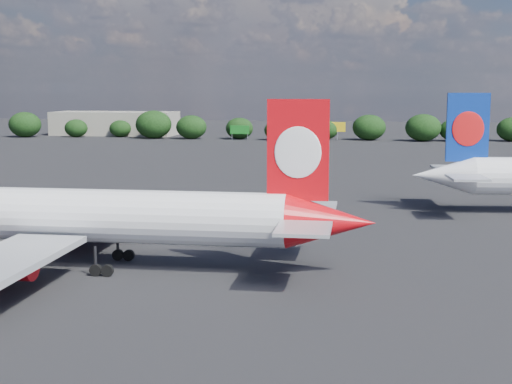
# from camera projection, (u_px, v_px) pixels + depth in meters

# --- Properties ---
(ground) EXTENTS (500.00, 500.00, 0.00)m
(ground) POSITION_uv_depth(u_px,v_px,m) (206.00, 197.00, 106.46)
(ground) COLOR black
(ground) RESTS_ON ground
(qantas_airliner) EXTENTS (46.36, 44.01, 15.16)m
(qantas_airliner) POSITION_uv_depth(u_px,v_px,m) (103.00, 217.00, 63.62)
(qantas_airliner) COLOR white
(qantas_airliner) RESTS_ON ground
(terminal_building) EXTENTS (42.00, 16.00, 8.00)m
(terminal_building) POSITION_uv_depth(u_px,v_px,m) (115.00, 123.00, 245.65)
(terminal_building) COLOR gray
(terminal_building) RESTS_ON ground
(highway_sign) EXTENTS (6.00, 0.30, 4.50)m
(highway_sign) POSITION_uv_depth(u_px,v_px,m) (240.00, 130.00, 222.13)
(highway_sign) COLOR #14671B
(highway_sign) RESTS_ON ground
(billboard_yellow) EXTENTS (5.00, 0.30, 5.50)m
(billboard_yellow) POSITION_uv_depth(u_px,v_px,m) (337.00, 127.00, 222.73)
(billboard_yellow) COLOR gold
(billboard_yellow) RESTS_ON ground
(horizon_treeline) EXTENTS (206.48, 16.46, 8.98)m
(horizon_treeline) POSITION_uv_depth(u_px,v_px,m) (326.00, 128.00, 221.04)
(horizon_treeline) COLOR black
(horizon_treeline) RESTS_ON ground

